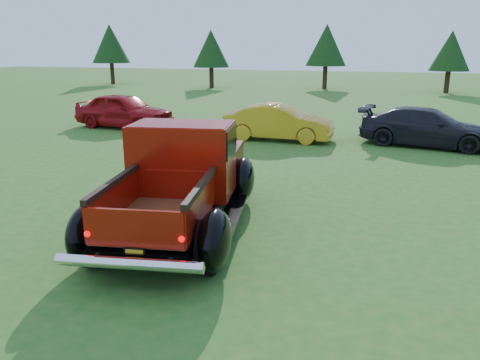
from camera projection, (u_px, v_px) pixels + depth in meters
The scene contains 9 objects.
ground at pixel (248, 231), 8.56m from camera, with size 120.00×120.00×0.00m, color #255D1A.
tree_far_west at pixel (110, 44), 41.56m from camera, with size 3.33×3.33×5.20m.
tree_west at pixel (211, 49), 37.80m from camera, with size 2.94×2.94×4.60m.
tree_mid_left at pixel (326, 45), 36.89m from camera, with size 3.20×3.20×5.00m.
tree_mid_right at pixel (451, 51), 33.43m from camera, with size 2.82×2.82×4.40m.
pickup_truck at pixel (184, 176), 8.80m from camera, with size 3.16×5.40×1.91m.
show_car_red at pixel (124, 111), 19.35m from camera, with size 1.68×4.17×1.42m, color maroon.
show_car_yellow at pixel (279, 122), 16.76m from camera, with size 1.35×3.87×1.28m, color gold.
show_car_grey at pixel (427, 127), 15.76m from camera, with size 1.79×4.40×1.28m, color black.
Camera 1 is at (2.31, -7.64, 3.24)m, focal length 35.00 mm.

